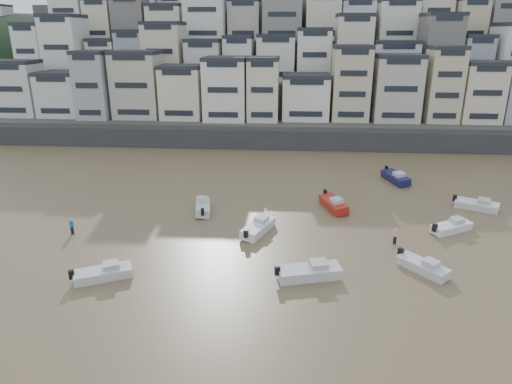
# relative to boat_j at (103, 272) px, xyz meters

# --- Properties ---
(harbor_wall) EXTENTS (140.00, 3.00, 3.50)m
(harbor_wall) POSITION_rel_boat_j_xyz_m (16.93, 47.06, 1.03)
(harbor_wall) COLOR #38383A
(harbor_wall) RESTS_ON ground
(hillside) EXTENTS (141.04, 66.00, 50.00)m
(hillside) POSITION_rel_boat_j_xyz_m (21.67, 86.90, 12.29)
(hillside) COLOR #4C4C47
(hillside) RESTS_ON ground
(boat_j) EXTENTS (5.48, 3.79, 1.43)m
(boat_j) POSITION_rel_boat_j_xyz_m (0.00, 0.00, 0.00)
(boat_j) COLOR silver
(boat_j) RESTS_ON ground
(boat_g) EXTENTS (5.43, 3.86, 1.42)m
(boat_g) POSITION_rel_boat_j_xyz_m (37.94, 19.08, -0.00)
(boat_g) COLOR silver
(boat_g) RESTS_ON ground
(boat_f) EXTENTS (2.78, 5.70, 1.49)m
(boat_f) POSITION_rel_boat_j_xyz_m (5.59, 15.98, 0.03)
(boat_f) COLOR silver
(boat_f) RESTS_ON ground
(boat_a) EXTENTS (6.25, 3.44, 1.62)m
(boat_a) POSITION_rel_boat_j_xyz_m (17.58, 1.45, 0.09)
(boat_a) COLOR silver
(boat_a) RESTS_ON ground
(boat_i) EXTENTS (3.61, 6.42, 1.66)m
(boat_i) POSITION_rel_boat_j_xyz_m (30.56, 29.13, 0.12)
(boat_i) COLOR #141640
(boat_i) RESTS_ON ground
(boat_e) EXTENTS (3.63, 6.17, 1.60)m
(boat_e) POSITION_rel_boat_j_xyz_m (21.01, 18.07, 0.08)
(boat_e) COLOR maroon
(boat_e) RESTS_ON ground
(boat_b) EXTENTS (4.61, 4.98, 1.40)m
(boat_b) POSITION_rel_boat_j_xyz_m (27.64, 3.41, -0.02)
(boat_b) COLOR silver
(boat_b) RESTS_ON ground
(boat_d) EXTENTS (5.35, 4.10, 1.42)m
(boat_d) POSITION_rel_boat_j_xyz_m (32.91, 12.37, -0.01)
(boat_d) COLOR white
(boat_d) RESTS_ON ground
(boat_c) EXTENTS (3.92, 6.10, 1.58)m
(boat_c) POSITION_rel_boat_j_xyz_m (12.53, 10.51, 0.08)
(boat_c) COLOR white
(boat_c) RESTS_ON ground
(person_blue) EXTENTS (0.44, 0.44, 1.74)m
(person_blue) POSITION_rel_boat_j_xyz_m (-6.87, 8.73, 0.15)
(person_blue) COLOR #1860B4
(person_blue) RESTS_ON ground
(person_pink) EXTENTS (0.44, 0.44, 1.74)m
(person_pink) POSITION_rel_boat_j_xyz_m (26.33, 8.93, 0.15)
(person_pink) COLOR #D39595
(person_pink) RESTS_ON ground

